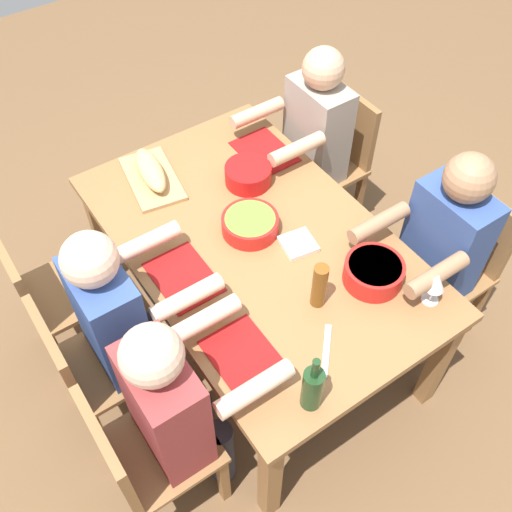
{
  "coord_description": "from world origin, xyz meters",
  "views": [
    {
      "loc": [
        -1.4,
        0.95,
        2.69
      ],
      "look_at": [
        0.0,
        0.0,
        0.63
      ],
      "focal_mm": 41.07,
      "sensor_mm": 36.0,
      "label": 1
    }
  ],
  "objects_px": {
    "dining_table": "(256,252)",
    "serving_bowl_salad": "(250,223)",
    "diner_far_center": "(121,317)",
    "diner_far_left": "(177,405)",
    "serving_bowl_greens": "(374,271)",
    "serving_bowl_pasta": "(248,174)",
    "chair_far_center": "(90,365)",
    "wine_bottle": "(312,388)",
    "chair_near_left": "(454,260)",
    "chair_near_right": "(333,155)",
    "napkin_stack": "(298,244)",
    "diner_near_left": "(438,247)",
    "wine_glass": "(436,283)",
    "chair_far_right": "(49,292)",
    "diner_near_right": "(311,137)",
    "chair_far_left": "(141,455)",
    "cutting_board": "(152,179)",
    "beer_bottle": "(319,286)",
    "bread_loaf": "(151,170)"
  },
  "relations": [
    {
      "from": "chair_far_center",
      "to": "chair_near_right",
      "type": "distance_m",
      "value": 1.76
    },
    {
      "from": "diner_near_right",
      "to": "diner_far_left",
      "type": "distance_m",
      "value": 1.62
    },
    {
      "from": "chair_far_center",
      "to": "serving_bowl_pasta",
      "type": "bearing_deg",
      "value": -72.3
    },
    {
      "from": "chair_near_right",
      "to": "serving_bowl_greens",
      "type": "distance_m",
      "value": 1.13
    },
    {
      "from": "diner_near_left",
      "to": "diner_near_right",
      "type": "height_order",
      "value": "same"
    },
    {
      "from": "chair_near_left",
      "to": "wine_glass",
      "type": "relative_size",
      "value": 5.12
    },
    {
      "from": "chair_near_left",
      "to": "wine_bottle",
      "type": "height_order",
      "value": "wine_bottle"
    },
    {
      "from": "dining_table",
      "to": "chair_near_right",
      "type": "relative_size",
      "value": 1.98
    },
    {
      "from": "chair_near_left",
      "to": "napkin_stack",
      "type": "distance_m",
      "value": 0.83
    },
    {
      "from": "serving_bowl_pasta",
      "to": "diner_near_left",
      "type": "bearing_deg",
      "value": -148.37
    },
    {
      "from": "diner_far_left",
      "to": "chair_far_center",
      "type": "bearing_deg",
      "value": 21.68
    },
    {
      "from": "chair_far_center",
      "to": "serving_bowl_salad",
      "type": "xyz_separation_m",
      "value": [
        0.06,
        -0.86,
        0.3
      ]
    },
    {
      "from": "diner_near_right",
      "to": "napkin_stack",
      "type": "relative_size",
      "value": 8.57
    },
    {
      "from": "cutting_board",
      "to": "bread_loaf",
      "type": "xyz_separation_m",
      "value": [
        0.0,
        0.0,
        0.06
      ]
    },
    {
      "from": "chair_near_left",
      "to": "wine_bottle",
      "type": "bearing_deg",
      "value": 104.01
    },
    {
      "from": "beer_bottle",
      "to": "dining_table",
      "type": "bearing_deg",
      "value": 2.31
    },
    {
      "from": "chair_far_left",
      "to": "cutting_board",
      "type": "distance_m",
      "value": 1.27
    },
    {
      "from": "serving_bowl_greens",
      "to": "dining_table",
      "type": "bearing_deg",
      "value": 31.21
    },
    {
      "from": "napkin_stack",
      "to": "diner_far_center",
      "type": "bearing_deg",
      "value": 80.63
    },
    {
      "from": "diner_near_right",
      "to": "wine_glass",
      "type": "distance_m",
      "value": 1.17
    },
    {
      "from": "chair_far_center",
      "to": "wine_bottle",
      "type": "height_order",
      "value": "wine_bottle"
    },
    {
      "from": "chair_near_left",
      "to": "napkin_stack",
      "type": "bearing_deg",
      "value": 65.24
    },
    {
      "from": "chair_far_center",
      "to": "beer_bottle",
      "type": "relative_size",
      "value": 3.86
    },
    {
      "from": "serving_bowl_greens",
      "to": "chair_near_right",
      "type": "bearing_deg",
      "value": -32.11
    },
    {
      "from": "dining_table",
      "to": "serving_bowl_salad",
      "type": "distance_m",
      "value": 0.14
    },
    {
      "from": "diner_far_left",
      "to": "diner_near_left",
      "type": "bearing_deg",
      "value": -90.0
    },
    {
      "from": "serving_bowl_pasta",
      "to": "napkin_stack",
      "type": "xyz_separation_m",
      "value": [
        -0.46,
        0.05,
        -0.04
      ]
    },
    {
      "from": "serving_bowl_greens",
      "to": "serving_bowl_pasta",
      "type": "bearing_deg",
      "value": 6.99
    },
    {
      "from": "chair_far_center",
      "to": "diner_far_center",
      "type": "height_order",
      "value": "diner_far_center"
    },
    {
      "from": "serving_bowl_pasta",
      "to": "wine_bottle",
      "type": "xyz_separation_m",
      "value": [
        -1.07,
        0.45,
        0.06
      ]
    },
    {
      "from": "chair_near_left",
      "to": "serving_bowl_greens",
      "type": "height_order",
      "value": "chair_near_left"
    },
    {
      "from": "diner_near_right",
      "to": "serving_bowl_salad",
      "type": "distance_m",
      "value": 0.77
    },
    {
      "from": "bread_loaf",
      "to": "wine_bottle",
      "type": "height_order",
      "value": "wine_bottle"
    },
    {
      "from": "chair_near_left",
      "to": "serving_bowl_greens",
      "type": "distance_m",
      "value": 0.65
    },
    {
      "from": "serving_bowl_greens",
      "to": "wine_bottle",
      "type": "bearing_deg",
      "value": 117.81
    },
    {
      "from": "chair_far_right",
      "to": "napkin_stack",
      "type": "bearing_deg",
      "value": -121.15
    },
    {
      "from": "chair_near_right",
      "to": "napkin_stack",
      "type": "xyz_separation_m",
      "value": [
        -0.59,
        0.72,
        0.27
      ]
    },
    {
      "from": "chair_near_left",
      "to": "chair_far_center",
      "type": "relative_size",
      "value": 1.0
    },
    {
      "from": "chair_near_left",
      "to": "diner_near_right",
      "type": "xyz_separation_m",
      "value": [
        0.92,
        0.18,
        0.21
      ]
    },
    {
      "from": "serving_bowl_salad",
      "to": "chair_far_left",
      "type": "bearing_deg",
      "value": 121.37
    },
    {
      "from": "diner_far_center",
      "to": "serving_bowl_pasta",
      "type": "xyz_separation_m",
      "value": [
        0.33,
        -0.84,
        0.1
      ]
    },
    {
      "from": "diner_far_center",
      "to": "diner_far_left",
      "type": "relative_size",
      "value": 1.0
    },
    {
      "from": "dining_table",
      "to": "beer_bottle",
      "type": "height_order",
      "value": "beer_bottle"
    },
    {
      "from": "chair_far_right",
      "to": "beer_bottle",
      "type": "relative_size",
      "value": 3.86
    },
    {
      "from": "diner_far_center",
      "to": "serving_bowl_greens",
      "type": "distance_m",
      "value": 1.05
    },
    {
      "from": "chair_far_right",
      "to": "napkin_stack",
      "type": "xyz_separation_m",
      "value": [
        -0.59,
        -0.98,
        0.27
      ]
    },
    {
      "from": "diner_far_left",
      "to": "serving_bowl_salad",
      "type": "height_order",
      "value": "diner_far_left"
    },
    {
      "from": "chair_far_left",
      "to": "cutting_board",
      "type": "xyz_separation_m",
      "value": [
        1.06,
        -0.65,
        0.27
      ]
    },
    {
      "from": "chair_near_right",
      "to": "chair_far_left",
      "type": "height_order",
      "value": "same"
    },
    {
      "from": "serving_bowl_pasta",
      "to": "diner_near_right",
      "type": "bearing_deg",
      "value": -74.6
    }
  ]
}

